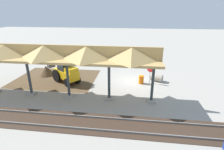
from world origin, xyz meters
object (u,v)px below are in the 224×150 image
at_px(traffic_barrel, 141,80).
at_px(backhoe, 65,71).
at_px(stop_sign, 150,71).
at_px(concrete_pipe, 157,78).

bearing_deg(traffic_barrel, backhoe, 3.80).
xyz_separation_m(stop_sign, concrete_pipe, (-0.87, -0.76, -1.05)).
xyz_separation_m(stop_sign, traffic_barrel, (0.92, 0.16, -1.02)).
bearing_deg(traffic_barrel, concrete_pipe, -152.92).
bearing_deg(stop_sign, backhoe, 4.39).
relative_size(backhoe, concrete_pipe, 3.28).
relative_size(stop_sign, concrete_pipe, 1.38).
relative_size(concrete_pipe, traffic_barrel, 1.66).
bearing_deg(backhoe, traffic_barrel, -176.20).
xyz_separation_m(concrete_pipe, traffic_barrel, (1.79, 0.92, 0.03)).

